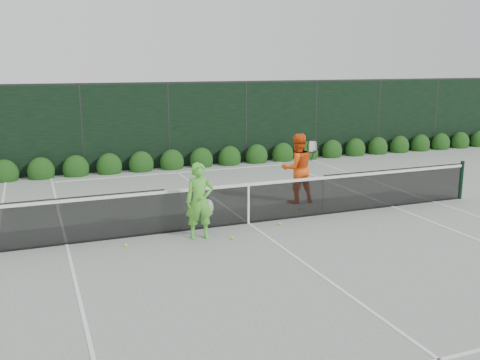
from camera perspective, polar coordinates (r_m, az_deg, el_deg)
name	(u,v)px	position (r m, az deg, el deg)	size (l,w,h in m)	color
ground	(248,223)	(12.68, 0.90, -4.65)	(80.00, 80.00, 0.00)	gray
tennis_net	(247,202)	(12.53, 0.80, -2.34)	(12.90, 0.10, 1.07)	black
player_woman	(200,201)	(11.46, -4.33, -2.25)	(0.68, 0.49, 1.66)	#57BE37
player_man	(297,168)	(14.46, 6.11, 1.26)	(0.96, 0.74, 1.88)	#FF5915
court_lines	(248,223)	(12.68, 0.90, -4.63)	(11.03, 23.83, 0.01)	white
windscreen_fence	(305,185)	(9.92, 6.92, -0.53)	(32.00, 21.07, 3.06)	black
hedge_row	(172,162)	(19.25, -7.27, 1.88)	(31.66, 0.65, 0.94)	#16350E
tennis_balls	(239,228)	(12.25, -0.06, -5.10)	(4.75, 1.62, 0.07)	#C7E833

